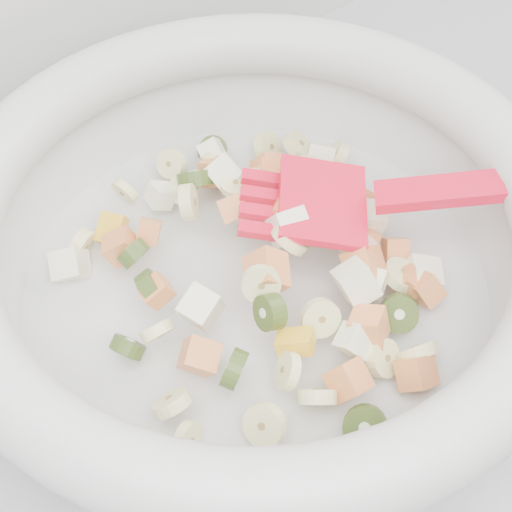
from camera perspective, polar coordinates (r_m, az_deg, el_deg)
counter at (r=1.01m, az=8.32°, el=-15.49°), size 2.00×0.60×0.90m
mixing_bowl at (r=0.53m, az=0.09°, el=1.07°), size 0.48×0.42×0.12m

